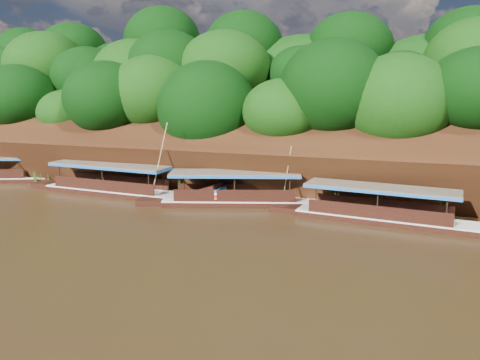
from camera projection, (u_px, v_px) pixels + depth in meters
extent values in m
plane|color=black|center=(197.00, 238.00, 26.35)|extent=(160.00, 160.00, 0.00)
cube|color=black|center=(274.00, 145.00, 40.48)|extent=(120.00, 16.12, 13.64)
cube|color=black|center=(298.00, 166.00, 50.41)|extent=(120.00, 24.00, 12.00)
ellipsoid|color=#093A0A|center=(41.00, 82.00, 54.75)|extent=(20.00, 10.00, 8.00)
ellipsoid|color=#093A0A|center=(205.00, 143.00, 41.51)|extent=(18.00, 8.00, 6.40)
ellipsoid|color=#093A0A|center=(293.00, 79.00, 45.85)|extent=(24.00, 11.00, 8.40)
cube|color=black|center=(391.00, 223.00, 29.22)|extent=(12.02, 3.26, 0.83)
cube|color=silver|center=(391.00, 217.00, 29.14)|extent=(12.02, 3.32, 0.09)
cube|color=#4E4237|center=(381.00, 187.00, 29.10)|extent=(9.49, 3.30, 0.11)
cube|color=#1A5AAD|center=(381.00, 189.00, 29.12)|extent=(9.49, 3.30, 0.17)
cube|color=black|center=(245.00, 205.00, 33.89)|extent=(11.91, 5.65, 0.89)
cube|color=silver|center=(245.00, 199.00, 33.80)|extent=(11.93, 5.71, 0.10)
cube|color=black|center=(338.00, 196.00, 33.55)|extent=(3.16, 2.40, 1.66)
cube|color=#1A5AAD|center=(348.00, 192.00, 33.47)|extent=(1.90, 2.05, 0.61)
cube|color=#B31321|center=(348.00, 197.00, 33.54)|extent=(1.90, 2.05, 0.61)
cube|color=#4E4237|center=(235.00, 173.00, 33.45)|extent=(9.57, 5.18, 0.12)
cube|color=#1A5AAD|center=(235.00, 174.00, 33.47)|extent=(9.57, 5.18, 0.18)
cylinder|color=tan|center=(287.00, 173.00, 32.73)|extent=(0.86, 1.19, 3.91)
cube|color=black|center=(120.00, 195.00, 37.00)|extent=(13.12, 2.93, 0.89)
cube|color=silver|center=(119.00, 190.00, 36.92)|extent=(13.12, 2.99, 0.10)
cube|color=black|center=(202.00, 194.00, 34.08)|extent=(3.15, 1.80, 1.75)
cube|color=#1A5AAD|center=(212.00, 191.00, 33.71)|extent=(1.69, 1.78, 0.65)
cube|color=#B31321|center=(212.00, 196.00, 33.78)|extent=(1.69, 1.78, 0.65)
cube|color=#4E4237|center=(110.00, 165.00, 36.85)|extent=(10.32, 3.09, 0.12)
cube|color=#1A5AAD|center=(110.00, 166.00, 36.87)|extent=(10.32, 3.09, 0.18)
cylinder|color=tan|center=(160.00, 158.00, 34.70)|extent=(1.41, 0.27, 5.33)
cube|color=black|center=(60.00, 174.00, 42.59)|extent=(2.97, 2.43, 1.55)
cube|color=#1A5AAD|center=(67.00, 170.00, 42.58)|extent=(1.85, 2.00, 0.56)
cube|color=#B31321|center=(68.00, 174.00, 42.64)|extent=(1.85, 2.00, 0.56)
cone|color=#306018|center=(43.00, 176.00, 41.37)|extent=(1.50, 1.50, 1.37)
cone|color=#306018|center=(106.00, 180.00, 38.70)|extent=(1.50, 1.50, 1.67)
cone|color=#306018|center=(187.00, 186.00, 36.57)|extent=(1.50, 1.50, 1.51)
cone|color=#306018|center=(247.00, 189.00, 34.91)|extent=(1.50, 1.50, 1.83)
cone|color=#306018|center=(335.00, 192.00, 33.04)|extent=(1.50, 1.50, 2.14)
cone|color=#306018|center=(436.00, 204.00, 30.83)|extent=(1.50, 1.50, 1.54)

